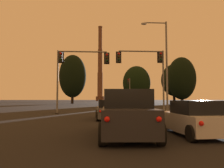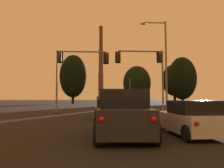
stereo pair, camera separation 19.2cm
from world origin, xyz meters
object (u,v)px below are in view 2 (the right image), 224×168
hatchback_right_lane_second (190,119)px  hatchback_center_lane_front (107,110)px  traffic_light_overhead_right (147,65)px  street_lamp (162,58)px  traffic_light_far_right (129,88)px  suv_center_lane_second (123,114)px  smokestack (101,71)px  traffic_light_overhead_left (74,65)px

hatchback_right_lane_second → hatchback_center_lane_front: 7.97m
traffic_light_overhead_right → street_lamp: size_ratio=0.67×
traffic_light_far_right → street_lamp: street_lamp is taller
hatchback_center_lane_front → street_lamp: bearing=44.9°
suv_center_lane_second → street_lamp: size_ratio=0.50×
hatchback_center_lane_front → street_lamp: street_lamp is taller
suv_center_lane_second → street_lamp: 15.77m
hatchback_right_lane_second → hatchback_center_lane_front: bearing=111.7°
hatchback_center_lane_front → smokestack: (0.40, 140.13, 20.65)m
traffic_light_far_right → traffic_light_overhead_right: bearing=-93.4°
hatchback_center_lane_front → suv_center_lane_second: (0.38, -7.36, 0.23)m
hatchback_right_lane_second → suv_center_lane_second: size_ratio=0.84×
suv_center_lane_second → smokestack: size_ratio=0.09×
smokestack → traffic_light_overhead_left: bearing=-91.6°
hatchback_right_lane_second → traffic_light_overhead_left: 15.58m
suv_center_lane_second → traffic_light_overhead_left: 14.63m
traffic_light_far_right → smokestack: size_ratio=0.11×
street_lamp → traffic_light_overhead_right: bearing=-172.8°
hatchback_right_lane_second → traffic_light_far_right: bearing=83.7°
hatchback_center_lane_front → street_lamp: (6.16, 6.43, 5.25)m
hatchback_right_lane_second → traffic_light_overhead_left: (-6.47, 13.50, 4.31)m
street_lamp → hatchback_center_lane_front: bearing=-133.7°
hatchback_center_lane_front → smokestack: size_ratio=0.08×
hatchback_center_lane_front → traffic_light_overhead_left: bearing=116.1°
traffic_light_overhead_right → hatchback_right_lane_second: bearing=-95.2°
hatchback_center_lane_front → traffic_light_far_right: 31.44m
suv_center_lane_second → street_lamp: street_lamp is taller
traffic_light_overhead_left → street_lamp: size_ratio=0.66×
traffic_light_far_right → traffic_light_overhead_right: 24.55m
hatchback_center_lane_front → street_lamp: size_ratio=0.42×
suv_center_lane_second → traffic_light_overhead_right: (4.09, 13.58, 4.15)m
hatchback_right_lane_second → traffic_light_overhead_right: traffic_light_overhead_right is taller
hatchback_right_lane_second → smokestack: size_ratio=0.08×
hatchback_right_lane_second → traffic_light_overhead_left: traffic_light_overhead_left is taller
hatchback_right_lane_second → street_lamp: (2.91, 13.71, 5.25)m
traffic_light_overhead_right → smokestack: size_ratio=0.12×
traffic_light_overhead_left → smokestack: size_ratio=0.12×
hatchback_right_lane_second → traffic_light_overhead_right: 14.25m
hatchback_center_lane_front → traffic_light_overhead_right: size_ratio=0.62×
traffic_light_far_right → street_lamp: bearing=-89.4°
traffic_light_far_right → traffic_light_overhead_left: bearing=-110.5°
hatchback_right_lane_second → hatchback_center_lane_front: (-3.24, 7.28, 0.00)m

